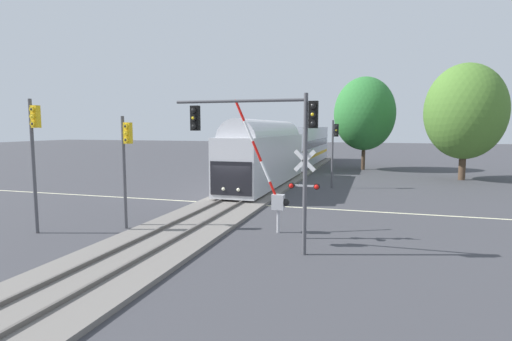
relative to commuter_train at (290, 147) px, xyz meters
The scene contains 12 objects.
ground_plane 17.93m from the commuter_train, 90.01° to the right, with size 220.00×220.00×0.00m, color #3D3D42.
road_centre_stripe 17.93m from the commuter_train, 90.01° to the right, with size 44.00×0.20×0.01m.
railway_track 17.92m from the commuter_train, 90.01° to the right, with size 4.40×80.00×0.32m.
commuter_train is the anchor object (origin of this frame).
crossing_gate_near 24.21m from the commuter_train, 80.02° to the right, with size 2.66×0.40×6.18m.
crossing_signal_mast 25.18m from the commuter_train, 76.84° to the right, with size 1.36×0.44×4.03m.
traffic_signal_near_right 27.22m from the commuter_train, 80.22° to the right, with size 5.74×0.38×6.15m.
traffic_signal_median 25.34m from the commuter_train, 96.20° to the right, with size 0.53×0.38×5.42m.
traffic_signal_near_left 27.85m from the commuter_train, 102.82° to the right, with size 0.53×0.38×6.17m.
traffic_signal_far_side 10.72m from the commuter_train, 59.13° to the right, with size 0.53×0.38×5.46m.
maple_right_background 16.83m from the commuter_train, ahead, with size 7.15×7.15×10.72m.
elm_centre_background 10.34m from the commuter_train, 40.74° to the left, with size 6.90×6.90×10.62m.
Camera 1 is at (8.66, -23.98, 4.88)m, focal length 28.22 mm.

